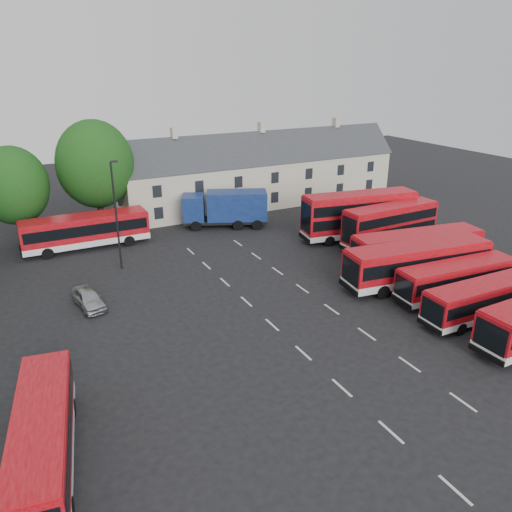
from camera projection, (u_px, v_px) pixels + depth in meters
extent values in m
plane|color=black|center=(287.00, 338.00, 32.77)|extent=(140.00, 140.00, 0.00)
cube|color=beige|center=(455.00, 490.00, 21.21)|extent=(0.15, 1.80, 0.01)
cube|color=beige|center=(391.00, 432.00, 24.51)|extent=(0.15, 1.80, 0.01)
cube|color=beige|center=(342.00, 388.00, 27.81)|extent=(0.15, 1.80, 0.01)
cube|color=beige|center=(303.00, 353.00, 31.11)|extent=(0.15, 1.80, 0.01)
cube|color=beige|center=(272.00, 325.00, 34.42)|extent=(0.15, 1.80, 0.01)
cube|color=beige|center=(246.00, 302.00, 37.72)|extent=(0.15, 1.80, 0.01)
cube|color=beige|center=(225.00, 282.00, 41.02)|extent=(0.15, 1.80, 0.01)
cube|color=beige|center=(206.00, 265.00, 44.32)|extent=(0.15, 1.80, 0.01)
cube|color=beige|center=(191.00, 251.00, 47.62)|extent=(0.15, 1.80, 0.01)
cube|color=beige|center=(463.00, 402.00, 26.65)|extent=(0.15, 1.80, 0.01)
cube|color=beige|center=(410.00, 364.00, 29.96)|extent=(0.15, 1.80, 0.01)
cube|color=beige|center=(367.00, 334.00, 33.26)|extent=(0.15, 1.80, 0.01)
cube|color=beige|center=(332.00, 309.00, 36.56)|extent=(0.15, 1.80, 0.01)
cube|color=beige|center=(302.00, 289.00, 39.86)|extent=(0.15, 1.80, 0.01)
cube|color=beige|center=(278.00, 271.00, 43.16)|extent=(0.15, 1.80, 0.01)
cube|color=beige|center=(256.00, 256.00, 46.47)|extent=(0.15, 1.80, 0.01)
cube|color=beige|center=(238.00, 243.00, 49.77)|extent=(0.15, 1.80, 0.01)
cylinder|color=black|center=(21.00, 226.00, 49.24)|extent=(0.70, 0.70, 3.50)
ellipsoid|color=#1A3F11|center=(13.00, 186.00, 47.75)|extent=(6.60, 6.60, 7.59)
cylinder|color=black|center=(101.00, 210.00, 53.36)|extent=(0.70, 0.70, 4.20)
ellipsoid|color=#1A3F11|center=(95.00, 164.00, 51.57)|extent=(7.92, 7.92, 9.11)
cube|color=beige|center=(261.00, 182.00, 62.52)|extent=(35.00, 7.00, 5.50)
cube|color=#2D3035|center=(261.00, 160.00, 61.51)|extent=(35.70, 7.13, 7.13)
cube|color=beige|center=(174.00, 133.00, 55.34)|extent=(0.60, 0.90, 1.20)
cube|color=beige|center=(261.00, 127.00, 60.06)|extent=(0.60, 0.90, 1.20)
cube|color=beige|center=(336.00, 122.00, 64.77)|extent=(0.60, 0.90, 1.20)
cube|color=silver|center=(482.00, 310.00, 35.02)|extent=(9.81, 2.46, 0.49)
cube|color=#A30A13|center=(485.00, 296.00, 34.62)|extent=(9.81, 2.46, 1.73)
cube|color=black|center=(485.00, 295.00, 34.60)|extent=(9.42, 2.51, 0.84)
cube|color=#A30A13|center=(487.00, 284.00, 34.28)|extent=(9.61, 2.37, 0.11)
cylinder|color=black|center=(461.00, 329.00, 33.00)|extent=(0.89, 0.27, 0.89)
cylinder|color=black|center=(501.00, 298.00, 37.22)|extent=(0.89, 0.27, 0.89)
cube|color=silver|center=(455.00, 289.00, 38.17)|extent=(10.11, 3.04, 0.50)
cube|color=#A30A13|center=(457.00, 275.00, 37.76)|extent=(10.11, 3.04, 1.77)
cube|color=black|center=(457.00, 275.00, 37.74)|extent=(9.71, 3.06, 0.86)
cube|color=#A30A13|center=(459.00, 264.00, 37.41)|extent=(9.90, 2.93, 0.11)
cylinder|color=black|center=(431.00, 305.00, 36.23)|extent=(0.92, 0.32, 0.91)
cylinder|color=black|center=(476.00, 280.00, 40.29)|extent=(0.92, 0.32, 0.91)
cube|color=silver|center=(416.00, 275.00, 40.25)|extent=(12.50, 4.34, 0.61)
cube|color=#A30A13|center=(418.00, 259.00, 39.74)|extent=(12.50, 4.34, 2.17)
cube|color=black|center=(418.00, 258.00, 39.72)|extent=(12.02, 4.34, 1.06)
cube|color=#A30A13|center=(420.00, 246.00, 39.32)|extent=(12.24, 4.19, 0.13)
cylinder|color=black|center=(383.00, 292.00, 38.01)|extent=(1.14, 0.45, 1.11)
cylinder|color=black|center=(444.00, 266.00, 42.71)|extent=(1.14, 0.45, 1.11)
cube|color=silver|center=(416.00, 259.00, 43.50)|extent=(11.96, 4.45, 0.58)
cube|color=#A30A13|center=(417.00, 245.00, 43.01)|extent=(11.96, 4.45, 2.07)
cube|color=black|center=(417.00, 244.00, 42.99)|extent=(11.51, 4.44, 1.01)
cube|color=#A30A13|center=(419.00, 233.00, 42.61)|extent=(11.71, 4.31, 0.13)
cylinder|color=black|center=(385.00, 273.00, 41.45)|extent=(1.10, 0.46, 1.06)
cylinder|color=black|center=(442.00, 253.00, 45.77)|extent=(1.10, 0.46, 1.06)
cube|color=silver|center=(388.00, 239.00, 48.64)|extent=(10.20, 2.61, 0.51)
cube|color=#A30A13|center=(390.00, 222.00, 47.98)|extent=(10.20, 2.61, 3.09)
cube|color=black|center=(390.00, 228.00, 48.20)|extent=(9.79, 2.66, 0.87)
cube|color=#A30A13|center=(392.00, 206.00, 47.39)|extent=(9.99, 2.51, 0.11)
cylinder|color=black|center=(370.00, 251.00, 46.41)|extent=(0.93, 0.29, 0.92)
cylinder|color=black|center=(405.00, 234.00, 51.05)|extent=(0.93, 0.29, 0.92)
cube|color=black|center=(391.00, 216.00, 47.76)|extent=(9.79, 2.66, 0.87)
cube|color=silver|center=(358.00, 231.00, 50.75)|extent=(11.88, 4.55, 0.58)
cube|color=#A30A13|center=(359.00, 211.00, 50.00)|extent=(11.88, 4.55, 3.53)
cube|color=black|center=(359.00, 218.00, 50.25)|extent=(11.43, 4.53, 1.00)
cube|color=#A30A13|center=(360.00, 194.00, 49.33)|extent=(11.63, 4.41, 0.13)
cylinder|color=black|center=(329.00, 241.00, 48.75)|extent=(1.09, 0.47, 1.05)
cylinder|color=black|center=(383.00, 227.00, 52.97)|extent=(1.09, 0.47, 1.05)
cube|color=black|center=(360.00, 205.00, 49.75)|extent=(11.43, 4.53, 1.00)
cube|color=silver|center=(46.00, 453.00, 22.24)|extent=(3.92, 10.38, 0.51)
cube|color=#A30A13|center=(42.00, 432.00, 21.82)|extent=(3.92, 10.38, 1.80)
cube|color=black|center=(42.00, 431.00, 21.80)|extent=(3.91, 9.99, 0.88)
cube|color=#A30A13|center=(38.00, 415.00, 21.47)|extent=(3.80, 10.17, 0.11)
cylinder|color=black|center=(70.00, 509.00, 19.77)|extent=(0.40, 0.95, 0.92)
cylinder|color=black|center=(28.00, 416.00, 24.90)|extent=(0.40, 0.95, 0.92)
cube|color=silver|center=(87.00, 240.00, 48.10)|extent=(11.69, 2.73, 0.58)
cube|color=#A30A13|center=(85.00, 227.00, 47.61)|extent=(11.69, 2.73, 2.07)
cube|color=black|center=(85.00, 227.00, 47.59)|extent=(11.22, 2.79, 1.01)
cube|color=#A30A13|center=(84.00, 216.00, 47.21)|extent=(11.46, 2.62, 0.13)
cylinder|color=black|center=(48.00, 253.00, 45.63)|extent=(1.06, 0.30, 1.06)
cylinder|color=black|center=(123.00, 234.00, 50.78)|extent=(1.06, 0.30, 1.06)
cube|color=black|center=(225.00, 220.00, 54.35)|extent=(9.16, 5.79, 0.34)
cube|color=navy|center=(194.00, 208.00, 53.59)|extent=(3.18, 3.46, 2.69)
cube|color=black|center=(184.00, 204.00, 53.38)|extent=(1.06, 2.22, 1.34)
cube|color=navy|center=(237.00, 205.00, 53.81)|extent=(6.97, 5.13, 3.02)
cylinder|color=black|center=(196.00, 226.00, 53.05)|extent=(1.15, 0.74, 1.12)
cylinder|color=black|center=(256.00, 218.00, 55.79)|extent=(1.15, 0.74, 1.12)
imported|color=#ACAFB3|center=(88.00, 299.00, 36.66)|extent=(2.17, 4.24, 1.38)
cylinder|color=black|center=(116.00, 217.00, 41.98)|extent=(0.17, 0.17, 9.38)
cube|color=black|center=(114.00, 161.00, 40.35)|extent=(0.58, 0.29, 0.17)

